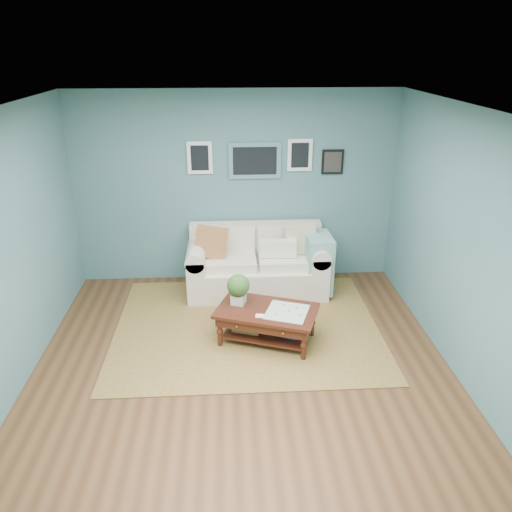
{
  "coord_description": "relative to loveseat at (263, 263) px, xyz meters",
  "views": [
    {
      "loc": [
        -0.12,
        -4.31,
        3.25
      ],
      "look_at": [
        0.2,
        1.0,
        0.96
      ],
      "focal_mm": 35.0,
      "sensor_mm": 36.0,
      "label": 1
    }
  ],
  "objects": [
    {
      "name": "area_rug",
      "position": [
        -0.27,
        -1.01,
        -0.4
      ],
      "size": [
        3.21,
        2.57,
        0.01
      ],
      "primitive_type": "cube",
      "color": "brown",
      "rests_on": "ground"
    },
    {
      "name": "loveseat",
      "position": [
        0.0,
        0.0,
        0.0
      ],
      "size": [
        1.96,
        0.89,
        1.01
      ],
      "color": "silver",
      "rests_on": "ground"
    },
    {
      "name": "room_shell",
      "position": [
        -0.35,
        -1.97,
        0.95
      ],
      "size": [
        5.0,
        5.02,
        2.7
      ],
      "color": "brown",
      "rests_on": "ground"
    },
    {
      "name": "coffee_table",
      "position": [
        -0.11,
        -1.31,
        -0.06
      ],
      "size": [
        1.29,
        1.0,
        0.79
      ],
      "rotation": [
        0.0,
        0.0,
        -0.34
      ],
      "color": "#341309",
      "rests_on": "ground"
    }
  ]
}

